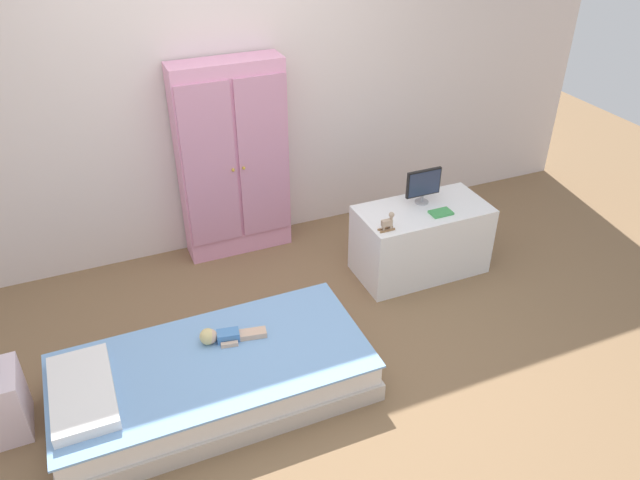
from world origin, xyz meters
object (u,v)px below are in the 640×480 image
wardrobe (233,161)px  rocking_horse_toy (388,222)px  doll (221,336)px  tv_stand (421,240)px  book_green (441,213)px  bed (214,378)px  tv_monitor (424,184)px

wardrobe → rocking_horse_toy: wardrobe is taller
doll → rocking_horse_toy: size_ratio=2.93×
wardrobe → tv_stand: size_ratio=1.58×
doll → rocking_horse_toy: bearing=15.2°
rocking_horse_toy → wardrobe: bearing=128.2°
doll → tv_stand: (1.66, 0.50, -0.04)m
doll → wardrobe: 1.50m
wardrobe → book_green: wardrobe is taller
book_green → bed: bearing=-163.7°
book_green → doll: bearing=-167.2°
doll → rocking_horse_toy: rocking_horse_toy is taller
wardrobe → book_green: bearing=-37.5°
tv_stand → book_green: bearing=-56.9°
bed → tv_monitor: 2.00m
bed → doll: bearing=56.4°
bed → tv_monitor: tv_monitor is taller
doll → bed: bearing=-123.6°
tv_stand → rocking_horse_toy: size_ratio=7.14×
wardrobe → book_green: (1.23, -0.94, -0.22)m
wardrobe → tv_monitor: wardrobe is taller
doll → tv_monitor: bearing=19.2°
bed → rocking_horse_toy: (1.37, 0.49, 0.46)m
wardrobe → bed: bearing=-111.8°
tv_stand → rocking_horse_toy: (-0.38, -0.16, 0.33)m
bed → rocking_horse_toy: size_ratio=13.40×
doll → book_green: bearing=12.8°
tv_stand → rocking_horse_toy: rocking_horse_toy is taller
book_green → wardrobe: bearing=142.5°
rocking_horse_toy → bed: bearing=-160.5°
doll → tv_stand: size_ratio=0.41×
rocking_horse_toy → book_green: bearing=5.9°
tv_monitor → doll: bearing=-160.8°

